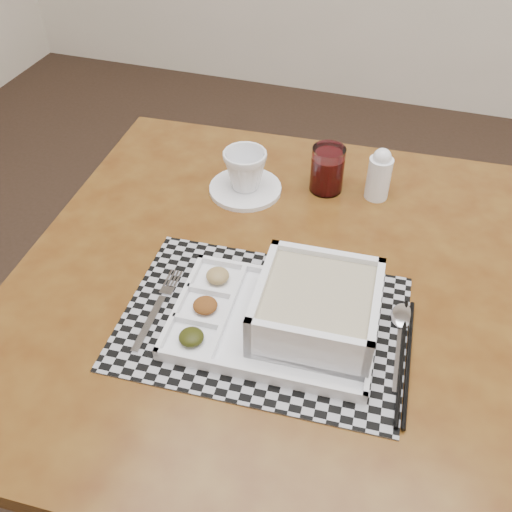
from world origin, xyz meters
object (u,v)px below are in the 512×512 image
at_px(dining_table, 281,305).
at_px(juice_glass, 327,171).
at_px(cup, 245,170).
at_px(creamer_bottle, 379,174).
at_px(serving_tray, 304,313).

relative_size(dining_table, juice_glass, 10.16).
relative_size(cup, creamer_bottle, 0.79).
relative_size(dining_table, creamer_bottle, 8.79).
bearing_deg(cup, creamer_bottle, 4.03).
height_order(serving_tray, juice_glass, juice_glass).
bearing_deg(serving_tray, cup, 122.17).
xyz_separation_m(serving_tray, creamer_bottle, (0.06, 0.39, 0.02)).
bearing_deg(cup, dining_table, -66.85).
bearing_deg(cup, juice_glass, 10.37).
bearing_deg(dining_table, creamer_bottle, 67.71).
distance_m(serving_tray, cup, 0.38).
bearing_deg(creamer_bottle, serving_tray, -98.30).
xyz_separation_m(serving_tray, juice_glass, (-0.05, 0.38, 0.01)).
height_order(serving_tray, cup, same).
bearing_deg(serving_tray, creamer_bottle, 81.70).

